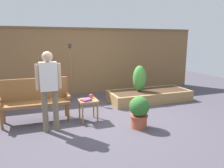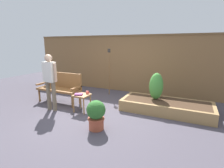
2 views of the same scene
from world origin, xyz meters
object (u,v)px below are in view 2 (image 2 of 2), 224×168
(person_by_bench, at_px, (50,78))
(cup_on_table, at_px, (87,92))
(garden_bench, at_px, (60,85))
(shrub_near_bench, at_px, (156,86))
(tiki_torch, at_px, (109,64))
(side_table, at_px, (82,98))
(potted_boxwood, at_px, (96,114))
(book_on_table, at_px, (79,94))

(person_by_bench, bearing_deg, cup_on_table, 24.12)
(garden_bench, height_order, shrub_near_bench, shrub_near_bench)
(shrub_near_bench, height_order, tiki_torch, tiki_torch)
(side_table, distance_m, potted_boxwood, 1.14)
(cup_on_table, xyz_separation_m, book_on_table, (-0.15, -0.19, -0.02))
(garden_bench, bearing_deg, side_table, -19.64)
(side_table, xyz_separation_m, cup_on_table, (0.10, 0.12, 0.12))
(book_on_table, bearing_deg, person_by_bench, 172.38)
(garden_bench, relative_size, person_by_bench, 0.92)
(shrub_near_bench, bearing_deg, garden_bench, -167.38)
(garden_bench, bearing_deg, book_on_table, -23.89)
(garden_bench, bearing_deg, potted_boxwood, -29.71)
(potted_boxwood, bearing_deg, shrub_near_bench, 62.81)
(book_on_table, xyz_separation_m, person_by_bench, (-0.77, -0.22, 0.43))
(side_table, distance_m, shrub_near_bench, 2.08)
(person_by_bench, bearing_deg, tiki_torch, 70.11)
(book_on_table, height_order, shrub_near_bench, shrub_near_bench)
(cup_on_table, relative_size, potted_boxwood, 0.17)
(cup_on_table, relative_size, person_by_bench, 0.07)
(garden_bench, relative_size, side_table, 3.00)
(side_table, height_order, cup_on_table, cup_on_table)
(book_on_table, bearing_deg, side_table, 28.93)
(cup_on_table, bearing_deg, book_on_table, -128.26)
(potted_boxwood, bearing_deg, tiki_torch, 110.38)
(person_by_bench, bearing_deg, shrub_near_bench, 26.83)
(side_table, bearing_deg, shrub_near_bench, 30.00)
(garden_bench, relative_size, shrub_near_bench, 1.92)
(book_on_table, relative_size, person_by_bench, 0.13)
(tiki_torch, bearing_deg, shrub_near_bench, -22.72)
(side_table, distance_m, tiki_torch, 1.96)
(book_on_table, relative_size, shrub_near_bench, 0.27)
(cup_on_table, distance_m, person_by_bench, 1.09)
(garden_bench, relative_size, book_on_table, 7.03)
(tiki_torch, bearing_deg, cup_on_table, -84.42)
(side_table, bearing_deg, garden_bench, 160.36)
(potted_boxwood, relative_size, person_by_bench, 0.42)
(tiki_torch, bearing_deg, side_table, -87.95)
(book_on_table, bearing_deg, potted_boxwood, -58.92)
(garden_bench, bearing_deg, tiki_torch, 54.22)
(cup_on_table, xyz_separation_m, tiki_torch, (-0.16, 1.68, 0.63))
(garden_bench, distance_m, tiki_torch, 1.85)
(side_table, bearing_deg, potted_boxwood, -39.85)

